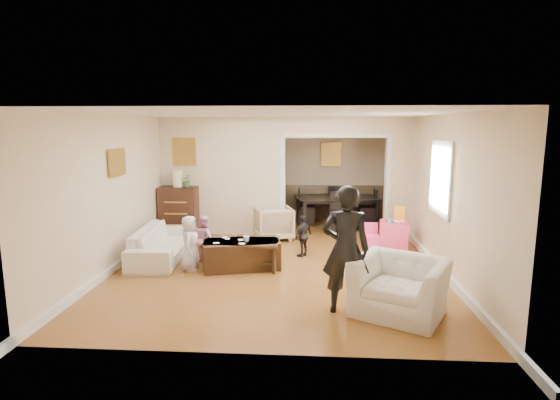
# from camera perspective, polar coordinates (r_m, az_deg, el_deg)

# --- Properties ---
(floor) EXTENTS (7.00, 7.00, 0.00)m
(floor) POSITION_cam_1_polar(r_m,az_deg,el_deg) (8.21, -0.09, -7.48)
(floor) COLOR #AB662C
(floor) RESTS_ON ground
(partition_left) EXTENTS (2.75, 0.18, 2.60)m
(partition_left) POSITION_cam_1_polar(r_m,az_deg,el_deg) (9.88, -7.40, 3.05)
(partition_left) COLOR beige
(partition_left) RESTS_ON ground
(partition_right) EXTENTS (0.55, 0.18, 2.60)m
(partition_right) POSITION_cam_1_polar(r_m,az_deg,el_deg) (9.89, 15.09, 2.81)
(partition_right) COLOR beige
(partition_right) RESTS_ON ground
(partition_header) EXTENTS (2.22, 0.18, 0.35)m
(partition_header) POSITION_cam_1_polar(r_m,az_deg,el_deg) (9.65, 7.24, 9.60)
(partition_header) COLOR beige
(partition_header) RESTS_ON partition_right
(window_pane) EXTENTS (0.03, 0.95, 1.10)m
(window_pane) POSITION_cam_1_polar(r_m,az_deg,el_deg) (7.80, 20.15, 2.68)
(window_pane) COLOR white
(window_pane) RESTS_ON ground
(framed_art_partition) EXTENTS (0.45, 0.03, 0.55)m
(framed_art_partition) POSITION_cam_1_polar(r_m,az_deg,el_deg) (9.93, -12.28, 6.13)
(framed_art_partition) COLOR brown
(framed_art_partition) RESTS_ON partition_left
(framed_art_sofa_wall) EXTENTS (0.03, 0.55, 0.40)m
(framed_art_sofa_wall) POSITION_cam_1_polar(r_m,az_deg,el_deg) (7.94, -20.37, 4.59)
(framed_art_sofa_wall) COLOR brown
(framed_art_alcove) EXTENTS (0.45, 0.03, 0.55)m
(framed_art_alcove) POSITION_cam_1_polar(r_m,az_deg,el_deg) (11.31, 6.66, 5.92)
(framed_art_alcove) COLOR brown
(sofa) EXTENTS (0.90, 2.04, 0.58)m
(sofa) POSITION_cam_1_polar(r_m,az_deg,el_deg) (8.35, -15.05, -5.44)
(sofa) COLOR silver
(sofa) RESTS_ON ground
(armchair_back) EXTENTS (0.94, 0.96, 0.70)m
(armchair_back) POSITION_cam_1_polar(r_m,az_deg,el_deg) (9.45, -0.84, -3.00)
(armchair_back) COLOR tan
(armchair_back) RESTS_ON ground
(armchair_front) EXTENTS (1.45, 1.39, 0.73)m
(armchair_front) POSITION_cam_1_polar(r_m,az_deg,el_deg) (5.98, 15.26, -10.78)
(armchair_front) COLOR silver
(armchair_front) RESTS_ON ground
(dresser) EXTENTS (0.80, 0.45, 1.10)m
(dresser) POSITION_cam_1_polar(r_m,az_deg,el_deg) (9.90, -12.96, -1.48)
(dresser) COLOR #351B0F
(dresser) RESTS_ON ground
(table_lamp) EXTENTS (0.22, 0.22, 0.36)m
(table_lamp) POSITION_cam_1_polar(r_m,az_deg,el_deg) (9.79, -13.12, 2.72)
(table_lamp) COLOR beige
(table_lamp) RESTS_ON dresser
(potted_plant) EXTENTS (0.25, 0.21, 0.28)m
(potted_plant) POSITION_cam_1_polar(r_m,az_deg,el_deg) (9.74, -11.98, 2.48)
(potted_plant) COLOR #33682E
(potted_plant) RESTS_ON dresser
(coffee_table) EXTENTS (1.40, 0.94, 0.48)m
(coffee_table) POSITION_cam_1_polar(r_m,az_deg,el_deg) (7.60, -5.03, -7.03)
(coffee_table) COLOR #3D2413
(coffee_table) RESTS_ON ground
(coffee_cup) EXTENTS (0.13, 0.13, 0.10)m
(coffee_cup) POSITION_cam_1_polar(r_m,az_deg,el_deg) (7.46, -4.36, -5.03)
(coffee_cup) COLOR white
(coffee_cup) RESTS_ON coffee_table
(play_table) EXTENTS (0.61, 0.61, 0.52)m
(play_table) POSITION_cam_1_polar(r_m,az_deg,el_deg) (9.10, 14.49, -4.40)
(play_table) COLOR #EC3E6F
(play_table) RESTS_ON ground
(cereal_box) EXTENTS (0.21, 0.10, 0.30)m
(cereal_box) POSITION_cam_1_polar(r_m,az_deg,el_deg) (9.13, 15.22, -1.75)
(cereal_box) COLOR yellow
(cereal_box) RESTS_ON play_table
(cyan_cup) EXTENTS (0.08, 0.08, 0.08)m
(cyan_cup) POSITION_cam_1_polar(r_m,az_deg,el_deg) (8.97, 14.00, -2.61)
(cyan_cup) COLOR teal
(cyan_cup) RESTS_ON play_table
(toy_block) EXTENTS (0.09, 0.07, 0.05)m
(toy_block) POSITION_cam_1_polar(r_m,az_deg,el_deg) (9.13, 13.69, -2.48)
(toy_block) COLOR red
(toy_block) RESTS_ON play_table
(play_bowl) EXTENTS (0.24, 0.24, 0.05)m
(play_bowl) POSITION_cam_1_polar(r_m,az_deg,el_deg) (8.93, 15.03, -2.80)
(play_bowl) COLOR silver
(play_bowl) RESTS_ON play_table
(dining_table) EXTENTS (2.13, 1.43, 0.69)m
(dining_table) POSITION_cam_1_polar(r_m,az_deg,el_deg) (10.92, 7.38, -1.40)
(dining_table) COLOR black
(dining_table) RESTS_ON ground
(adult_person) EXTENTS (0.64, 0.45, 1.68)m
(adult_person) POSITION_cam_1_polar(r_m,az_deg,el_deg) (5.74, 8.50, -6.37)
(adult_person) COLOR black
(adult_person) RESTS_ON ground
(child_kneel_a) EXTENTS (0.33, 0.48, 0.93)m
(child_kneel_a) POSITION_cam_1_polar(r_m,az_deg,el_deg) (7.57, -11.63, -5.48)
(child_kneel_a) COLOR silver
(child_kneel_a) RESTS_ON ground
(child_kneel_b) EXTENTS (0.50, 0.53, 0.86)m
(child_kneel_b) POSITION_cam_1_polar(r_m,az_deg,el_deg) (7.97, -9.73, -4.95)
(child_kneel_b) COLOR pink
(child_kneel_b) RESTS_ON ground
(child_toddler) EXTENTS (0.42, 0.49, 0.79)m
(child_toddler) POSITION_cam_1_polar(r_m,az_deg,el_deg) (8.20, 3.04, -4.66)
(child_toddler) COLOR black
(child_toddler) RESTS_ON ground
(craft_papers) EXTENTS (0.57, 0.52, 0.00)m
(craft_papers) POSITION_cam_1_polar(r_m,az_deg,el_deg) (7.55, -6.34, -5.28)
(craft_papers) COLOR white
(craft_papers) RESTS_ON coffee_table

